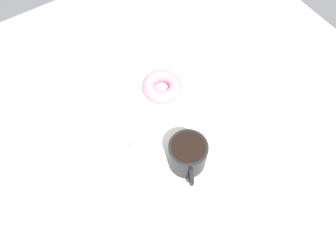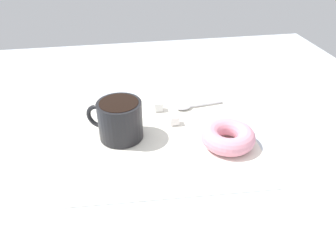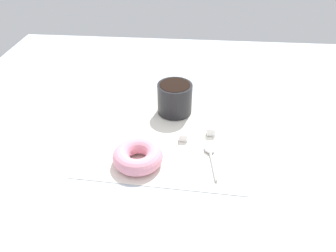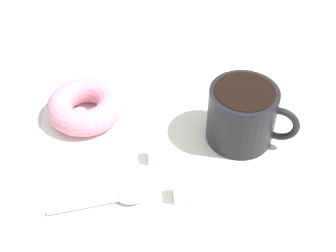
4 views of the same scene
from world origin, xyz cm
name	(u,v)px [view 4 (image 4 of 4)]	position (x,y,z in cm)	size (l,w,h in cm)	color
ground_plane	(170,135)	(0.00, 0.00, -1.00)	(120.00, 120.00, 2.00)	#B2BCC6
napkin	(168,137)	(-1.47, 0.49, 0.15)	(35.69, 35.69, 0.30)	white
coffee_cup	(243,114)	(-2.42, -9.09, 4.37)	(8.79, 11.25, 7.86)	black
donut	(85,106)	(3.88, 11.40, 2.06)	(10.52, 10.52, 3.52)	pink
spoon	(120,198)	(-11.32, 7.20, 0.70)	(2.94, 11.81, 0.90)	silver
sugar_cube	(185,192)	(-11.60, -0.38, 1.26)	(1.92, 1.92, 1.92)	white
sugar_cube_extra	(155,154)	(-5.24, 2.56, 1.22)	(1.84, 1.84, 1.84)	white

